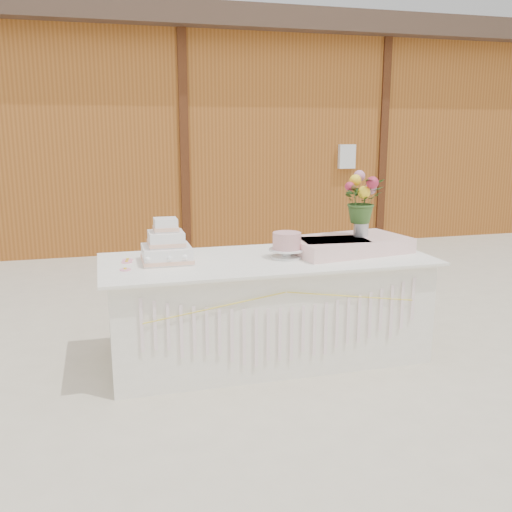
{
  "coord_description": "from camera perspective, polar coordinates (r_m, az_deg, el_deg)",
  "views": [
    {
      "loc": [
        -1.16,
        -3.9,
        1.69
      ],
      "look_at": [
        0.0,
        0.3,
        0.72
      ],
      "focal_mm": 40.0,
      "sensor_mm": 36.0,
      "label": 1
    }
  ],
  "objects": [
    {
      "name": "loose_flowers",
      "position": [
        4.02,
        -13.45,
        -0.9
      ],
      "size": [
        0.28,
        0.4,
        0.02
      ],
      "primitive_type": null,
      "rotation": [
        0.0,
        0.0,
        -0.41
      ],
      "color": "pink",
      "rests_on": "cake_table"
    },
    {
      "name": "barn",
      "position": [
        9.96,
        -9.0,
        12.31
      ],
      "size": [
        12.6,
        4.6,
        3.3
      ],
      "color": "#95551F",
      "rests_on": "ground"
    },
    {
      "name": "satin_runner",
      "position": [
        4.42,
        9.16,
        1.12
      ],
      "size": [
        0.97,
        0.66,
        0.11
      ],
      "primitive_type": "cube",
      "rotation": [
        0.0,
        0.0,
        0.16
      ],
      "color": "#FFCECD",
      "rests_on": "cake_table"
    },
    {
      "name": "wedding_cake",
      "position": [
        4.07,
        -8.95,
        0.87
      ],
      "size": [
        0.35,
        0.35,
        0.31
      ],
      "rotation": [
        0.0,
        0.0,
        -0.01
      ],
      "color": "white",
      "rests_on": "cake_table"
    },
    {
      "name": "ground",
      "position": [
        4.41,
        1.05,
        -10.01
      ],
      "size": [
        80.0,
        80.0,
        0.0
      ],
      "primitive_type": "plane",
      "color": "beige",
      "rests_on": "ground"
    },
    {
      "name": "flower_vase",
      "position": [
        4.46,
        10.46,
        2.93
      ],
      "size": [
        0.11,
        0.11,
        0.15
      ],
      "primitive_type": "cylinder",
      "color": "silver",
      "rests_on": "satin_runner"
    },
    {
      "name": "pink_cake_stand",
      "position": [
        4.15,
        3.09,
        1.23
      ],
      "size": [
        0.26,
        0.26,
        0.19
      ],
      "color": "white",
      "rests_on": "cake_table"
    },
    {
      "name": "cake_table",
      "position": [
        4.27,
        1.09,
        -5.22
      ],
      "size": [
        2.4,
        1.0,
        0.77
      ],
      "color": "white",
      "rests_on": "ground"
    },
    {
      "name": "bouquet",
      "position": [
        4.43,
        10.59,
        6.12
      ],
      "size": [
        0.31,
        0.27,
        0.34
      ],
      "primitive_type": "imported",
      "rotation": [
        0.0,
        0.0,
        0.01
      ],
      "color": "#365C24",
      "rests_on": "flower_vase"
    }
  ]
}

